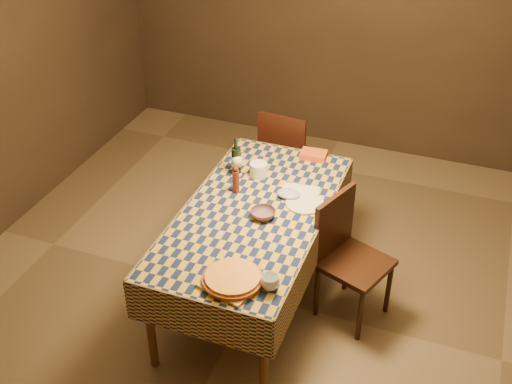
% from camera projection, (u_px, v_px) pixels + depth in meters
% --- Properties ---
extents(room, '(5.00, 5.10, 2.70)m').
position_uv_depth(room, '(253.00, 136.00, 4.00)').
color(room, brown).
rests_on(room, ground).
extents(dining_table, '(0.94, 1.84, 0.77)m').
position_uv_depth(dining_table, '(253.00, 221.00, 4.37)').
color(dining_table, brown).
rests_on(dining_table, ground).
extents(cutting_board, '(0.38, 0.38, 0.02)m').
position_uv_depth(cutting_board, '(233.00, 281.00, 3.73)').
color(cutting_board, '#A98D4F').
rests_on(cutting_board, dining_table).
extents(pizza, '(0.39, 0.39, 0.04)m').
position_uv_depth(pizza, '(233.00, 278.00, 3.72)').
color(pizza, '#954418').
rests_on(pizza, cutting_board).
extents(pepper_mill, '(0.06, 0.06, 0.21)m').
position_uv_depth(pepper_mill, '(236.00, 180.00, 4.47)').
color(pepper_mill, '#4E1D12').
rests_on(pepper_mill, dining_table).
extents(bowl, '(0.22, 0.22, 0.05)m').
position_uv_depth(bowl, '(263.00, 214.00, 4.26)').
color(bowl, '#5F4350').
rests_on(bowl, dining_table).
extents(wine_glass, '(0.09, 0.09, 0.16)m').
position_uv_depth(wine_glass, '(237.00, 161.00, 4.65)').
color(wine_glass, silver).
rests_on(wine_glass, dining_table).
extents(wine_bottle, '(0.09, 0.09, 0.29)m').
position_uv_depth(wine_bottle, '(236.00, 160.00, 4.68)').
color(wine_bottle, black).
rests_on(wine_bottle, dining_table).
extents(deli_tub, '(0.17, 0.17, 0.11)m').
position_uv_depth(deli_tub, '(258.00, 170.00, 4.67)').
color(deli_tub, white).
rests_on(deli_tub, dining_table).
extents(takeout_container, '(0.20, 0.15, 0.05)m').
position_uv_depth(takeout_container, '(314.00, 155.00, 4.90)').
color(takeout_container, '#C24D19').
rests_on(takeout_container, dining_table).
extents(white_plate, '(0.34, 0.34, 0.02)m').
position_uv_depth(white_plate, '(305.00, 203.00, 4.39)').
color(white_plate, silver).
rests_on(white_plate, dining_table).
extents(tumbler, '(0.13, 0.13, 0.09)m').
position_uv_depth(tumbler, '(270.00, 282.00, 3.67)').
color(tumbler, white).
rests_on(tumbler, dining_table).
extents(flour_patch, '(0.27, 0.22, 0.00)m').
position_uv_depth(flour_patch, '(300.00, 192.00, 4.52)').
color(flour_patch, silver).
rests_on(flour_patch, dining_table).
extents(flour_bag, '(0.20, 0.17, 0.05)m').
position_uv_depth(flour_bag, '(289.00, 194.00, 4.46)').
color(flour_bag, '#9EA3CB').
rests_on(flour_bag, dining_table).
extents(chair_far, '(0.46, 0.47, 0.93)m').
position_uv_depth(chair_far, '(286.00, 154.00, 5.45)').
color(chair_far, black).
rests_on(chair_far, ground).
extents(chair_right, '(0.55, 0.54, 0.93)m').
position_uv_depth(chair_right, '(346.00, 251.00, 4.37)').
color(chair_right, black).
rests_on(chair_right, ground).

